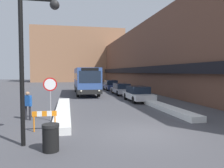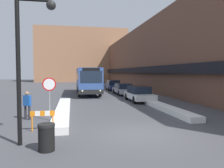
{
  "view_description": "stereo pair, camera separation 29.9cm",
  "coord_description": "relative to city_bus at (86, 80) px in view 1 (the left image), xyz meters",
  "views": [
    {
      "loc": [
        -3.29,
        -9.14,
        2.73
      ],
      "look_at": [
        -0.11,
        6.44,
        1.87
      ],
      "focal_mm": 35.0,
      "sensor_mm": 36.0,
      "label": 1
    },
    {
      "loc": [
        -2.99,
        -9.2,
        2.73
      ],
      "look_at": [
        -0.11,
        6.44,
        1.87
      ],
      "focal_mm": 35.0,
      "sensor_mm": 36.0,
      "label": 2
    }
  ],
  "objects": [
    {
      "name": "snow_bank_left",
      "position": [
        -2.54,
        -12.32,
        -1.58
      ],
      "size": [
        0.9,
        10.75,
        0.35
      ],
      "color": "silver",
      "rests_on": "ground_plane"
    },
    {
      "name": "construction_barricade",
      "position": [
        -3.29,
        -16.77,
        -1.09
      ],
      "size": [
        1.1,
        0.06,
        0.94
      ],
      "color": "orange",
      "rests_on": "ground_plane"
    },
    {
      "name": "pedestrian",
      "position": [
        -4.47,
        -14.1,
        -0.78
      ],
      "size": [
        0.48,
        0.4,
        1.63
      ],
      "rotation": [
        0.0,
        0.0,
        -0.54
      ],
      "color": "#232328",
      "rests_on": "ground_plane"
    },
    {
      "name": "parked_car_middle",
      "position": [
        4.26,
        -1.25,
        -1.07
      ],
      "size": [
        1.87,
        4.89,
        1.35
      ],
      "color": "#B7B7BC",
      "rests_on": "ground_plane"
    },
    {
      "name": "parked_car_back",
      "position": [
        4.26,
        5.47,
        -1.01
      ],
      "size": [
        1.9,
        4.59,
        1.52
      ],
      "color": "navy",
      "rests_on": "ground_plane"
    },
    {
      "name": "parked_car_front",
      "position": [
        4.26,
        -7.64,
        -1.05
      ],
      "size": [
        1.92,
        4.45,
        1.41
      ],
      "color": "silver",
      "rests_on": "ground_plane"
    },
    {
      "name": "street_lamp",
      "position": [
        -3.55,
        -18.67,
        1.72
      ],
      "size": [
        1.46,
        0.36,
        5.53
      ],
      "color": "black",
      "rests_on": "ground_plane"
    },
    {
      "name": "ground_plane",
      "position": [
        1.06,
        -18.01,
        -1.76
      ],
      "size": [
        160.0,
        160.0,
        0.0
      ],
      "primitive_type": "plane",
      "color": "#47474C"
    },
    {
      "name": "building_backdrop_far",
      "position": [
        1.06,
        37.64,
        5.87
      ],
      "size": [
        26.0,
        8.0,
        15.26
      ],
      "color": "#996B4C",
      "rests_on": "ground_plane"
    },
    {
      "name": "snow_bank_right",
      "position": [
        4.66,
        -13.08,
        -1.59
      ],
      "size": [
        0.9,
        7.38,
        0.34
      ],
      "color": "silver",
      "rests_on": "ground_plane"
    },
    {
      "name": "city_bus",
      "position": [
        0.0,
        0.0,
        0.0
      ],
      "size": [
        2.56,
        10.45,
        3.21
      ],
      "color": "#335193",
      "rests_on": "ground_plane"
    },
    {
      "name": "building_row_right",
      "position": [
        11.04,
        5.99,
        3.23
      ],
      "size": [
        5.5,
        60.0,
        10.02
      ],
      "color": "brown",
      "rests_on": "ground_plane"
    },
    {
      "name": "trash_bin",
      "position": [
        -2.82,
        -19.48,
        -1.28
      ],
      "size": [
        0.59,
        0.59,
        0.95
      ],
      "color": "black",
      "rests_on": "ground_plane"
    },
    {
      "name": "stop_sign",
      "position": [
        -3.19,
        -14.54,
        0.01
      ],
      "size": [
        0.76,
        0.08,
        2.44
      ],
      "color": "gray",
      "rests_on": "ground_plane"
    }
  ]
}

